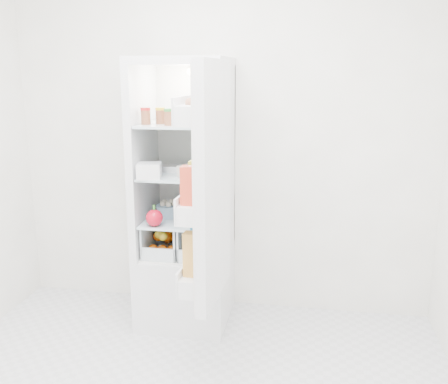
% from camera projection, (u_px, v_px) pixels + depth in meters
% --- Properties ---
extents(room_walls, '(3.02, 3.02, 2.61)m').
position_uv_depth(room_walls, '(155.00, 102.00, 2.01)').
color(room_walls, silver).
rests_on(room_walls, ground).
extents(refrigerator, '(0.60, 0.60, 1.80)m').
position_uv_depth(refrigerator, '(187.00, 227.00, 3.45)').
color(refrigerator, silver).
rests_on(refrigerator, ground).
extents(shelf_low, '(0.49, 0.53, 0.01)m').
position_uv_depth(shelf_low, '(184.00, 219.00, 3.38)').
color(shelf_low, silver).
rests_on(shelf_low, refrigerator).
extents(shelf_mid, '(0.49, 0.53, 0.02)m').
position_uv_depth(shelf_mid, '(183.00, 174.00, 3.30)').
color(shelf_mid, silver).
rests_on(shelf_mid, refrigerator).
extents(shelf_top, '(0.49, 0.53, 0.02)m').
position_uv_depth(shelf_top, '(182.00, 124.00, 3.22)').
color(shelf_top, silver).
rests_on(shelf_top, refrigerator).
extents(crisper_left, '(0.23, 0.46, 0.22)m').
position_uv_depth(crisper_left, '(167.00, 236.00, 3.43)').
color(crisper_left, silver).
rests_on(crisper_left, refrigerator).
extents(crisper_right, '(0.23, 0.46, 0.22)m').
position_uv_depth(crisper_right, '(202.00, 238.00, 3.39)').
color(crisper_right, silver).
rests_on(crisper_right, refrigerator).
extents(condiment_jars, '(0.46, 0.16, 0.08)m').
position_uv_depth(condiment_jars, '(178.00, 118.00, 3.11)').
color(condiment_jars, '#B21919').
rests_on(condiment_jars, shelf_top).
extents(squeeze_bottle, '(0.05, 0.05, 0.16)m').
position_uv_depth(squeeze_bottle, '(219.00, 109.00, 3.31)').
color(squeeze_bottle, white).
rests_on(squeeze_bottle, shelf_top).
extents(tub_white, '(0.17, 0.17, 0.09)m').
position_uv_depth(tub_white, '(149.00, 171.00, 3.13)').
color(tub_white, white).
rests_on(tub_white, shelf_mid).
extents(tub_cream, '(0.16, 0.16, 0.07)m').
position_uv_depth(tub_cream, '(190.00, 171.00, 3.18)').
color(tub_cream, beige).
rests_on(tub_cream, shelf_mid).
extents(tin_red, '(0.12, 0.12, 0.07)m').
position_uv_depth(tin_red, '(209.00, 172.00, 3.16)').
color(tin_red, red).
rests_on(tin_red, shelf_mid).
extents(foil_tray, '(0.18, 0.14, 0.04)m').
position_uv_depth(foil_tray, '(168.00, 168.00, 3.34)').
color(foil_tray, silver).
rests_on(foil_tray, shelf_mid).
extents(tub_green, '(0.16, 0.19, 0.09)m').
position_uv_depth(tub_green, '(208.00, 166.00, 3.28)').
color(tub_green, '#3A7F3C').
rests_on(tub_green, shelf_mid).
extents(red_cabbage, '(0.18, 0.18, 0.18)m').
position_uv_depth(red_cabbage, '(204.00, 204.00, 3.36)').
color(red_cabbage, '#551E59').
rests_on(red_cabbage, shelf_low).
extents(bell_pepper, '(0.11, 0.11, 0.11)m').
position_uv_depth(bell_pepper, '(154.00, 218.00, 3.18)').
color(bell_pepper, red).
rests_on(bell_pepper, shelf_low).
extents(mushroom_bowl, '(0.18, 0.18, 0.08)m').
position_uv_depth(mushroom_bowl, '(169.00, 211.00, 3.40)').
color(mushroom_bowl, '#85A9C6').
rests_on(mushroom_bowl, shelf_low).
extents(salad_bag, '(0.10, 0.10, 0.10)m').
position_uv_depth(salad_bag, '(186.00, 217.00, 3.22)').
color(salad_bag, beige).
rests_on(salad_bag, shelf_low).
extents(citrus_pile, '(0.20, 0.31, 0.16)m').
position_uv_depth(citrus_pile, '(167.00, 240.00, 3.41)').
color(citrus_pile, orange).
rests_on(citrus_pile, refrigerator).
extents(veg_pile, '(0.16, 0.30, 0.10)m').
position_uv_depth(veg_pile, '(203.00, 245.00, 3.39)').
color(veg_pile, '#194B19').
rests_on(veg_pile, refrigerator).
extents(fridge_door, '(0.19, 0.60, 1.30)m').
position_uv_depth(fridge_door, '(208.00, 189.00, 2.69)').
color(fridge_door, silver).
rests_on(fridge_door, refrigerator).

